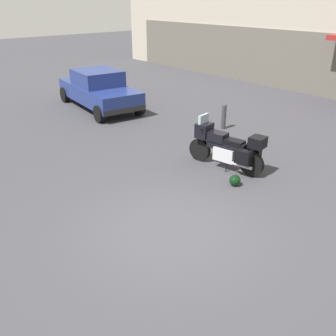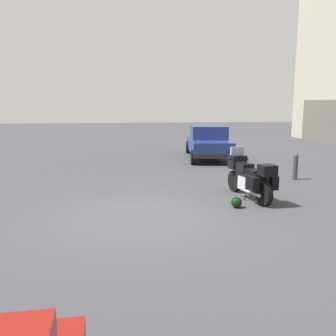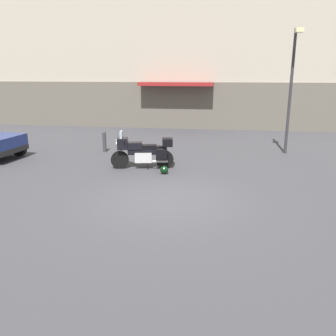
{
  "view_description": "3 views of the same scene",
  "coord_description": "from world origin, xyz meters",
  "px_view_note": "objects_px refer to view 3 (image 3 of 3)",
  "views": [
    {
      "loc": [
        4.76,
        -4.08,
        4.26
      ],
      "look_at": [
        -0.87,
        0.67,
        0.87
      ],
      "focal_mm": 39.97,
      "sensor_mm": 36.0,
      "label": 1
    },
    {
      "loc": [
        8.29,
        -0.26,
        2.65
      ],
      "look_at": [
        -1.16,
        0.8,
        0.94
      ],
      "focal_mm": 39.12,
      "sensor_mm": 36.0,
      "label": 2
    },
    {
      "loc": [
        1.43,
        -8.94,
        3.36
      ],
      "look_at": [
        -0.05,
        0.64,
        0.72
      ],
      "focal_mm": 37.58,
      "sensor_mm": 36.0,
      "label": 3
    }
  ],
  "objects_px": {
    "streetlamp_curbside": "(292,80)",
    "bollard_curbside": "(104,141)",
    "motorcycle": "(143,151)",
    "helmet": "(164,170)"
  },
  "relations": [
    {
      "from": "streetlamp_curbside",
      "to": "bollard_curbside",
      "type": "xyz_separation_m",
      "value": [
        -7.77,
        -0.75,
        -2.57
      ]
    },
    {
      "from": "streetlamp_curbside",
      "to": "bollard_curbside",
      "type": "distance_m",
      "value": 8.22
    },
    {
      "from": "streetlamp_curbside",
      "to": "motorcycle",
      "type": "bearing_deg",
      "value": -149.84
    },
    {
      "from": "motorcycle",
      "to": "streetlamp_curbside",
      "type": "bearing_deg",
      "value": -160.74
    },
    {
      "from": "streetlamp_curbside",
      "to": "helmet",
      "type": "bearing_deg",
      "value": -140.58
    },
    {
      "from": "motorcycle",
      "to": "bollard_curbside",
      "type": "xyz_separation_m",
      "value": [
        -2.29,
        2.43,
        -0.14
      ]
    },
    {
      "from": "helmet",
      "to": "bollard_curbside",
      "type": "relative_size",
      "value": 0.31
    },
    {
      "from": "helmet",
      "to": "motorcycle",
      "type": "bearing_deg",
      "value": 144.32
    },
    {
      "from": "helmet",
      "to": "bollard_curbside",
      "type": "bearing_deg",
      "value": 135.9
    },
    {
      "from": "bollard_curbside",
      "to": "motorcycle",
      "type": "bearing_deg",
      "value": -46.76
    }
  ]
}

